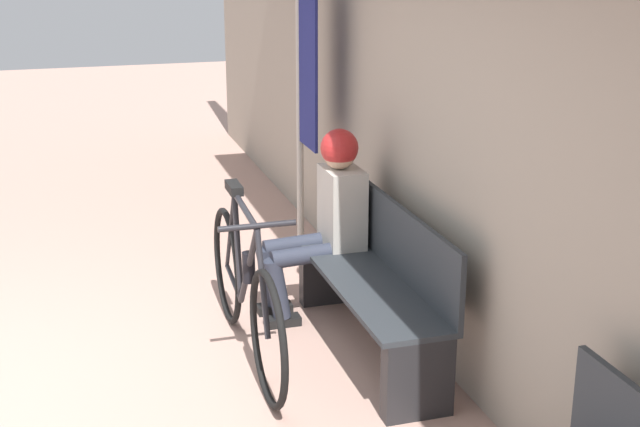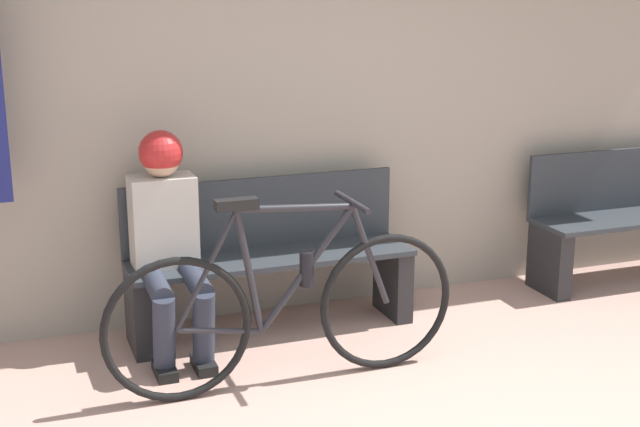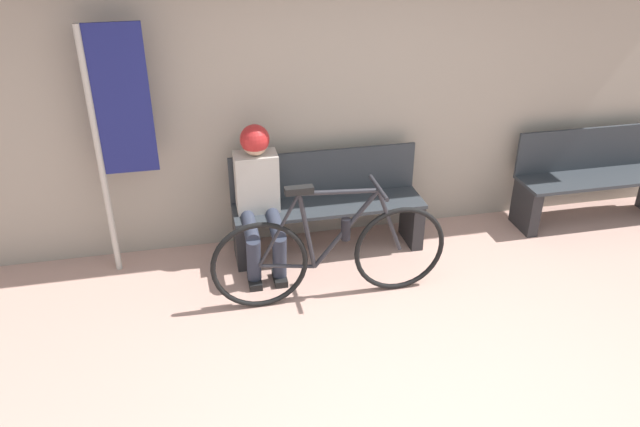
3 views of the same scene
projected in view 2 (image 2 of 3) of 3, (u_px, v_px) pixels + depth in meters
The scene contains 5 objects.
storefront_wall at pixel (278, 28), 5.03m from camera, with size 12.00×0.56×3.20m.
park_bench_near at pixel (269, 261), 5.00m from camera, with size 1.59×0.42×0.85m.
bicycle at pixel (286, 308), 4.30m from camera, with size 1.78×0.40×0.96m.
person_seated at pixel (167, 228), 4.62m from camera, with size 0.34×0.64×1.18m.
park_bench_far at pixel (634, 221), 5.84m from camera, with size 1.45×0.42×0.85m.
Camera 2 is at (-1.56, -2.53, 1.93)m, focal length 50.00 mm.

